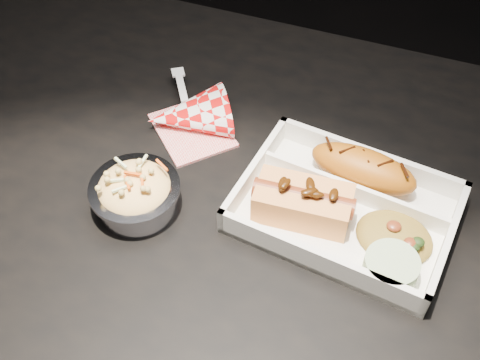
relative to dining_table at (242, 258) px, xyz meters
name	(u,v)px	position (x,y,z in m)	size (l,w,h in m)	color
dining_table	(242,258)	(0.00, 0.00, 0.00)	(1.20, 0.80, 0.75)	black
food_tray	(345,210)	(0.12, 0.04, 0.10)	(0.27, 0.21, 0.04)	white
fried_pastry	(363,168)	(0.12, 0.10, 0.12)	(0.14, 0.05, 0.05)	#A55710
hotdog	(303,201)	(0.07, 0.02, 0.12)	(0.12, 0.07, 0.06)	#E8964F
fried_rice_mound	(396,231)	(0.18, 0.03, 0.11)	(0.09, 0.07, 0.03)	olive
cupcake_liner	(390,268)	(0.18, -0.03, 0.11)	(0.06, 0.06, 0.03)	#9FB98C
foil_coleslaw_cup	(135,192)	(-0.12, -0.03, 0.12)	(0.11, 0.11, 0.06)	silver
napkin_fork	(188,116)	(-0.12, 0.12, 0.11)	(0.15, 0.17, 0.10)	red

